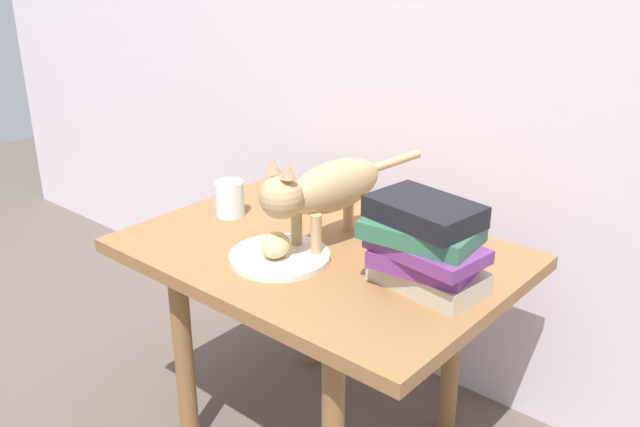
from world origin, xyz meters
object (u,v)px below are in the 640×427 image
(cat, at_px, (325,190))
(candle_jar, at_px, (230,200))
(bread_roll, at_px, (276,245))
(side_table, at_px, (320,274))
(plate, at_px, (280,257))
(book_stack, at_px, (425,246))
(tv_remote, at_px, (287,197))

(cat, height_order, candle_jar, cat)
(bread_roll, bearing_deg, side_table, 78.21)
(plate, height_order, book_stack, book_stack)
(book_stack, height_order, tv_remote, book_stack)
(plate, height_order, cat, cat)
(plate, bearing_deg, bread_roll, -83.91)
(candle_jar, distance_m, tv_remote, 0.17)
(cat, bearing_deg, book_stack, -4.71)
(bread_roll, distance_m, tv_remote, 0.35)
(side_table, bearing_deg, cat, 70.99)
(bread_roll, xyz_separation_m, candle_jar, (-0.26, 0.11, -0.00))
(side_table, height_order, bread_roll, bread_roll)
(candle_jar, relative_size, tv_remote, 0.57)
(plate, relative_size, tv_remote, 1.41)
(cat, height_order, book_stack, cat)
(side_table, xyz_separation_m, tv_remote, (-0.25, 0.16, 0.08))
(side_table, xyz_separation_m, plate, (-0.03, -0.10, 0.07))
(cat, distance_m, candle_jar, 0.31)
(bread_roll, height_order, tv_remote, bread_roll)
(side_table, height_order, tv_remote, tv_remote)
(tv_remote, bearing_deg, plate, -15.05)
(cat, bearing_deg, plate, -104.48)
(bread_roll, relative_size, candle_jar, 0.94)
(side_table, distance_m, bread_roll, 0.16)
(tv_remote, bearing_deg, book_stack, 16.48)
(side_table, height_order, plate, plate)
(book_stack, relative_size, candle_jar, 2.84)
(side_table, relative_size, bread_roll, 10.33)
(plate, distance_m, candle_jar, 0.28)
(plate, relative_size, cat, 0.44)
(side_table, distance_m, tv_remote, 0.30)
(side_table, bearing_deg, candle_jar, -179.93)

